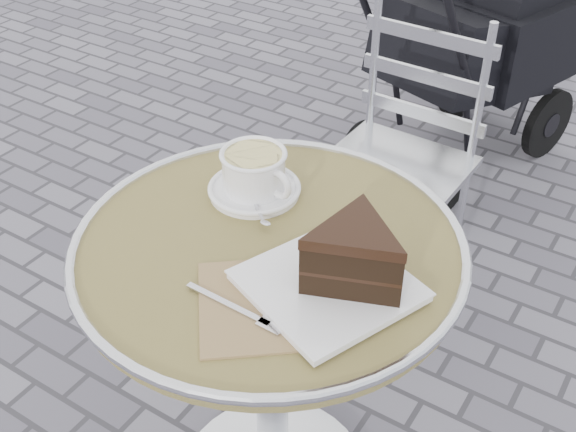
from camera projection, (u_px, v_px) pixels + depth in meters
The scene contains 5 objects.
cafe_table at pixel (270, 309), 1.39m from camera, with size 0.72×0.72×0.74m.
cappuccino_set at pixel (255, 176), 1.40m from camera, with size 0.19×0.19×0.09m.
cake_plate_set at pixel (346, 263), 1.16m from camera, with size 0.38×0.39×0.13m.
bistro_chair at pixel (409, 129), 2.03m from camera, with size 0.39×0.39×0.86m.
baby_stroller at pixel (480, 44), 2.65m from camera, with size 0.72×1.08×1.04m.
Camera 1 is at (0.57, -0.83, 1.55)m, focal length 45.00 mm.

